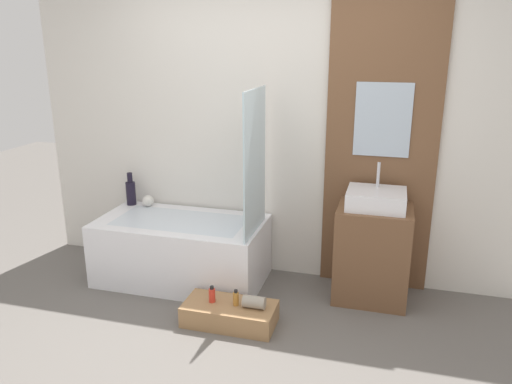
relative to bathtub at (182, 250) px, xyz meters
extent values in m
plane|color=#605B56|center=(0.66, -1.16, -0.27)|extent=(12.00, 12.00, 0.00)
cube|color=silver|center=(0.66, 0.42, 1.03)|extent=(4.20, 0.06, 2.60)
cube|color=brown|center=(1.57, 0.37, 1.03)|extent=(0.87, 0.03, 2.60)
cube|color=#ADBCCC|center=(1.57, 0.35, 1.12)|extent=(0.43, 0.01, 0.57)
cube|color=white|center=(0.00, 0.00, 0.00)|extent=(1.39, 0.74, 0.54)
cube|color=silver|center=(0.00, 0.00, 0.26)|extent=(1.09, 0.52, 0.01)
cube|color=silver|center=(0.67, -0.06, 0.82)|extent=(0.01, 0.58, 1.11)
cube|color=#997047|center=(0.62, -0.56, -0.19)|extent=(0.67, 0.32, 0.16)
cube|color=brown|center=(1.57, 0.11, 0.11)|extent=(0.56, 0.47, 0.76)
cube|color=white|center=(1.57, 0.11, 0.56)|extent=(0.44, 0.38, 0.14)
cylinder|color=silver|center=(1.57, 0.22, 0.72)|extent=(0.02, 0.02, 0.19)
cylinder|color=black|center=(-0.60, 0.28, 0.37)|extent=(0.09, 0.09, 0.21)
cylinder|color=black|center=(-0.60, 0.28, 0.52)|extent=(0.05, 0.05, 0.09)
sphere|color=silver|center=(-0.43, 0.27, 0.32)|extent=(0.10, 0.10, 0.10)
cylinder|color=red|center=(0.48, -0.56, -0.06)|extent=(0.05, 0.05, 0.10)
cylinder|color=black|center=(0.48, -0.56, 0.00)|extent=(0.03, 0.03, 0.02)
cylinder|color=#B2752D|center=(0.67, -0.56, -0.07)|extent=(0.04, 0.04, 0.10)
cylinder|color=black|center=(0.67, -0.56, 0.00)|extent=(0.03, 0.03, 0.02)
cylinder|color=gray|center=(0.80, -0.56, -0.07)|extent=(0.16, 0.09, 0.09)
camera|label=1|loc=(1.66, -3.60, 1.71)|focal=35.00mm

